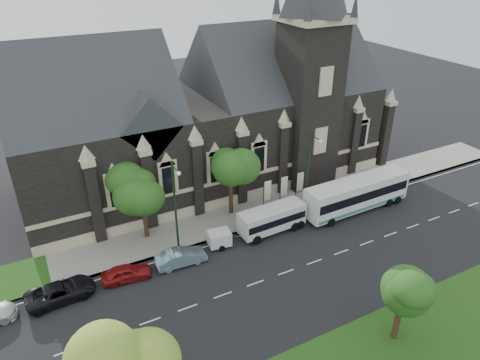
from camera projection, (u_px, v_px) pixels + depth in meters
ground at (255, 283)px, 36.37m from camera, size 160.00×160.00×0.00m
sidewalk at (209, 225)px, 43.75m from camera, size 80.00×5.00×0.15m
museum at (214, 112)px, 49.26m from camera, size 40.00×17.70×29.90m
tree_park_east at (405, 285)px, 29.43m from camera, size 3.40×3.40×6.28m
tree_walk_right at (231, 162)px, 43.30m from camera, size 4.08×4.08×7.80m
tree_walk_left at (142, 183)px, 39.65m from camera, size 3.91×3.91×7.64m
street_lamp_near at (309, 169)px, 43.58m from camera, size 0.36×1.88×9.00m
street_lamp_mid at (176, 203)px, 37.86m from camera, size 0.36×1.88×9.00m
banner_flag_left at (266, 193)px, 44.84m from camera, size 0.90×0.10×4.00m
banner_flag_center at (283, 188)px, 45.66m from camera, size 0.90×0.10×4.00m
banner_flag_right at (299, 184)px, 46.47m from camera, size 0.90×0.10×4.00m
tour_coach at (357, 194)px, 45.59m from camera, size 12.10×2.97×3.52m
shuttle_bus at (272, 218)px, 42.29m from camera, size 6.80×2.63×2.59m
box_trailer at (219, 238)px, 40.43m from camera, size 3.03×1.79×1.58m
sedan at (181, 257)px, 38.24m from camera, size 4.51×1.72×1.47m
car_far_red at (126, 273)px, 36.48m from camera, size 4.23×2.06×1.39m
car_far_black at (60, 292)px, 34.45m from camera, size 5.42×2.77×1.46m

